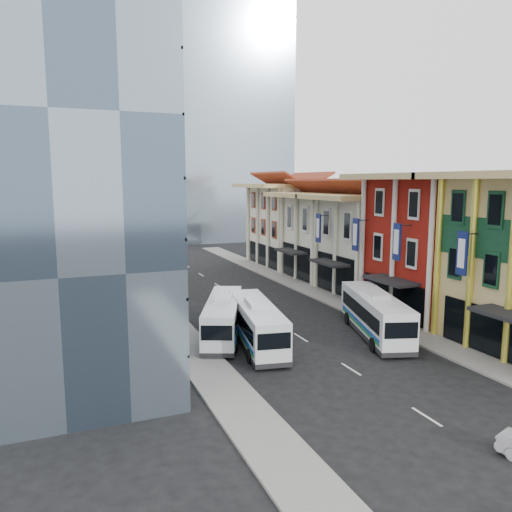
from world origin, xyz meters
name	(u,v)px	position (x,y,z in m)	size (l,w,h in m)	color
ground	(441,426)	(0.00, 0.00, 0.00)	(200.00, 200.00, 0.00)	black
sidewalk_right	(347,305)	(8.50, 22.00, 0.07)	(3.00, 90.00, 0.15)	slate
sidewalk_left	(171,324)	(-8.50, 22.00, 0.07)	(3.00, 90.00, 0.15)	slate
shophouse_red	(432,248)	(14.00, 17.00, 6.00)	(8.00, 10.00, 12.00)	maroon
shophouse_cream_near	(369,246)	(14.00, 26.50, 5.00)	(8.00, 9.00, 10.00)	white
shophouse_cream_mid	(327,237)	(14.00, 35.50, 5.00)	(8.00, 9.00, 10.00)	white
shophouse_cream_far	(290,226)	(14.00, 46.00, 5.50)	(8.00, 12.00, 11.00)	white
office_tower	(49,134)	(-17.00, 19.00, 15.00)	(12.00, 26.00, 30.00)	#3C4B5F
office_block_far	(65,225)	(-16.00, 42.00, 7.00)	(10.00, 18.00, 14.00)	gray
bus_left_near	(257,323)	(-3.82, 14.59, 1.69)	(2.47, 10.55, 3.38)	silver
bus_left_far	(223,317)	(-5.50, 17.27, 1.64)	(2.39, 10.22, 3.28)	silver
bus_right	(375,313)	(5.50, 13.30, 1.78)	(2.60, 11.08, 3.55)	silver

